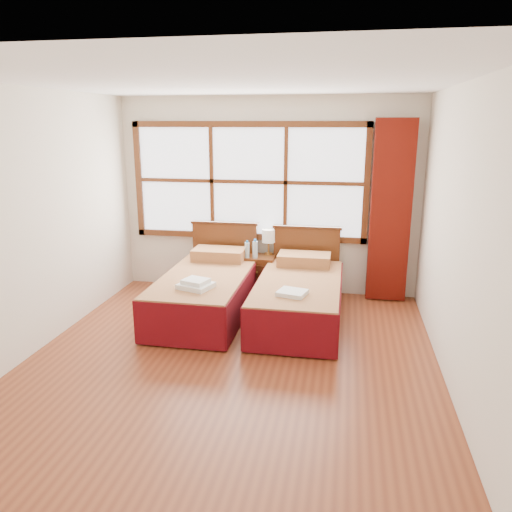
# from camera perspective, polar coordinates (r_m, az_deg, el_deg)

# --- Properties ---
(floor) EXTENTS (4.50, 4.50, 0.00)m
(floor) POSITION_cam_1_polar(r_m,az_deg,el_deg) (4.99, -2.97, -11.98)
(floor) COLOR brown
(floor) RESTS_ON ground
(ceiling) EXTENTS (4.50, 4.50, 0.00)m
(ceiling) POSITION_cam_1_polar(r_m,az_deg,el_deg) (4.46, -3.45, 19.32)
(ceiling) COLOR white
(ceiling) RESTS_ON wall_back
(wall_back) EXTENTS (4.00, 0.00, 4.00)m
(wall_back) POSITION_cam_1_polar(r_m,az_deg,el_deg) (6.72, 1.31, 6.79)
(wall_back) COLOR silver
(wall_back) RESTS_ON floor
(wall_left) EXTENTS (0.00, 4.50, 4.50)m
(wall_left) POSITION_cam_1_polar(r_m,az_deg,el_deg) (5.37, -24.44, 3.34)
(wall_left) COLOR silver
(wall_left) RESTS_ON floor
(wall_right) EXTENTS (0.00, 4.50, 4.50)m
(wall_right) POSITION_cam_1_polar(r_m,az_deg,el_deg) (4.53, 22.26, 1.59)
(wall_right) COLOR silver
(wall_right) RESTS_ON floor
(window) EXTENTS (3.16, 0.06, 1.56)m
(window) POSITION_cam_1_polar(r_m,az_deg,el_deg) (6.70, -0.87, 8.50)
(window) COLOR white
(window) RESTS_ON wall_back
(curtain) EXTENTS (0.50, 0.16, 2.30)m
(curtain) POSITION_cam_1_polar(r_m,az_deg,el_deg) (6.55, 15.12, 4.90)
(curtain) COLOR #66130A
(curtain) RESTS_ON wall_back
(bed_left) EXTENTS (0.99, 2.01, 0.96)m
(bed_left) POSITION_cam_1_polar(r_m,az_deg,el_deg) (6.08, -5.66, -3.96)
(bed_left) COLOR #401D0D
(bed_left) RESTS_ON floor
(bed_right) EXTENTS (0.97, 1.99, 0.94)m
(bed_right) POSITION_cam_1_polar(r_m,az_deg,el_deg) (5.88, 4.93, -4.65)
(bed_right) COLOR #401D0D
(bed_right) RESTS_ON floor
(nightstand) EXTENTS (0.40, 0.40, 0.54)m
(nightstand) POSITION_cam_1_polar(r_m,az_deg,el_deg) (6.71, 0.41, -2.25)
(nightstand) COLOR #592C13
(nightstand) RESTS_ON floor
(towels_left) EXTENTS (0.42, 0.39, 0.10)m
(towels_left) POSITION_cam_1_polar(r_m,az_deg,el_deg) (5.49, -6.90, -3.22)
(towels_left) COLOR white
(towels_left) RESTS_ON bed_left
(towels_right) EXTENTS (0.34, 0.32, 0.05)m
(towels_right) POSITION_cam_1_polar(r_m,az_deg,el_deg) (5.29, 4.16, -4.21)
(towels_right) COLOR white
(towels_right) RESTS_ON bed_right
(lamp) EXTENTS (0.18, 0.18, 0.34)m
(lamp) POSITION_cam_1_polar(r_m,az_deg,el_deg) (6.69, 1.45, 2.22)
(lamp) COLOR gold
(lamp) RESTS_ON nightstand
(bottle_near) EXTENTS (0.06, 0.06, 0.23)m
(bottle_near) POSITION_cam_1_polar(r_m,az_deg,el_deg) (6.55, -1.02, 0.71)
(bottle_near) COLOR silver
(bottle_near) RESTS_ON nightstand
(bottle_far) EXTENTS (0.07, 0.07, 0.26)m
(bottle_far) POSITION_cam_1_polar(r_m,az_deg,el_deg) (6.53, -0.11, 0.76)
(bottle_far) COLOR silver
(bottle_far) RESTS_ON nightstand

